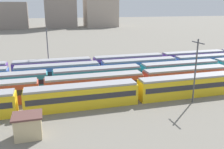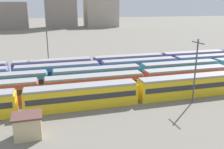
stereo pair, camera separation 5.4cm
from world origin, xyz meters
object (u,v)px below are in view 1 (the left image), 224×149
Objects in this scene: train_track_0 at (82,96)px; train_track_4 at (162,60)px; train_track_2 at (215,67)px; train_track_3 at (175,64)px; train_track_1 at (95,85)px; catenary_pole_0 at (196,68)px; catenary_pole_1 at (48,48)px; signal_hut at (28,126)px.

train_track_4 is at bearing 40.10° from train_track_0.
train_track_0 is 34.77m from train_track_2.
train_track_2 is at bearing 17.40° from train_track_0.
train_track_3 is at bearing -80.94° from train_track_4.
catenary_pole_0 is (15.18, -8.24, 4.04)m from train_track_1.
train_track_0 is at bearing -148.57° from train_track_3.
train_track_2 is 1.00× the size of train_track_4.
catenary_pole_1 reaches higher than train_track_4.
train_track_4 reaches higher than signal_hut.
train_track_3 is 5.27m from train_track_4.
train_track_1 is 15.50× the size of signal_hut.
train_track_0 is 32.29m from train_track_4.
train_track_2 is at bearing -34.20° from train_track_3.
train_track_2 is 44.86m from signal_hut.
train_track_1 and train_track_3 have the same top height.
train_track_2 is 40.26m from catenary_pole_1.
signal_hut is (-3.45, -31.50, -4.40)m from catenary_pole_1.
signal_hut is (-32.65, -28.32, -0.35)m from train_track_4.
train_track_3 is (25.53, 15.60, 0.00)m from train_track_0.
catenary_pole_0 is at bearing -137.83° from train_track_2.
train_track_1 is at bearing -67.78° from catenary_pole_1.
train_track_1 is at bearing -170.17° from train_track_2.
train_track_1 is 30.46m from train_track_2.
train_track_0 is 6.09m from train_track_1.
catenary_pole_1 is at bearing 112.22° from train_track_1.
train_track_3 is 1.00× the size of train_track_4.
signal_hut is at bearing -145.37° from train_track_3.
train_track_2 is at bearing 23.54° from signal_hut.
catenary_pole_0 reaches higher than train_track_1.
train_track_1 and train_track_4 have the same top height.
train_track_3 is 20.38m from catenary_pole_0.
catenary_pole_0 is (-7.18, -18.64, 4.04)m from train_track_3.
train_track_3 is 31.25× the size of signal_hut.
train_track_0 is at bearing -121.34° from train_track_1.
train_track_1 is 5.18× the size of catenary_pole_0.
train_track_4 is at bearing 129.19° from train_track_2.
train_track_4 is 10.44× the size of catenary_pole_0.
catenary_pole_0 is at bearing -111.08° from train_track_3.
catenary_pole_1 reaches higher than catenary_pole_0.
catenary_pole_0 is at bearing -49.78° from catenary_pole_1.
train_track_0 is 0.50× the size of train_track_2.
train_track_0 is 5.18× the size of catenary_pole_0.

